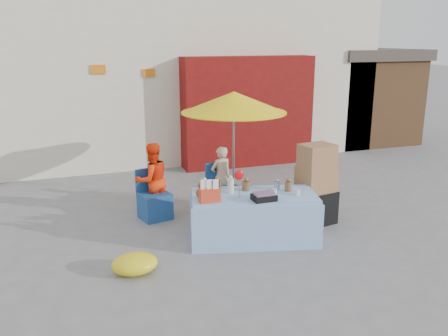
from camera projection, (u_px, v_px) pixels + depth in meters
name	position (u px, v px, depth m)	size (l,w,h in m)	color
ground	(217.00, 243.00, 7.18)	(80.00, 80.00, 0.00)	slate
backdrop	(149.00, 35.00, 13.36)	(14.00, 8.00, 7.80)	silver
market_table	(253.00, 216.00, 7.22)	(2.08, 1.34, 1.16)	#99BDF5
chair_left	(155.00, 204.00, 8.13)	(0.58, 0.57, 0.85)	navy
chair_right	(223.00, 196.00, 8.53)	(0.58, 0.57, 0.85)	navy
vendor_orange	(152.00, 180.00, 8.15)	(0.63, 0.49, 1.30)	#FF340D
vendor_beige	(221.00, 177.00, 8.57)	(0.42, 0.27, 1.14)	beige
umbrella	(234.00, 103.00, 8.45)	(1.90, 1.90, 2.09)	gray
box_stack	(316.00, 187.00, 7.83)	(0.68, 0.59, 1.35)	black
tarp_bundle	(135.00, 264.00, 6.23)	(0.61, 0.49, 0.27)	yellow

